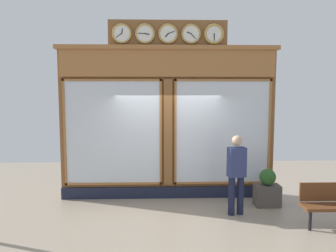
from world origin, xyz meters
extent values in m
plane|color=gray|center=(0.00, 2.80, 0.00)|extent=(14.00, 14.00, 0.00)
cube|color=brown|center=(0.00, -0.15, 1.78)|extent=(5.15, 0.30, 3.56)
cube|color=#191E33|center=(0.00, 0.02, 0.14)|extent=(5.15, 0.08, 0.28)
cube|color=#A56936|center=(0.00, 0.04, 3.25)|extent=(5.05, 0.08, 0.63)
cube|color=#A56936|center=(0.00, 0.02, 3.61)|extent=(5.25, 0.20, 0.10)
cube|color=silver|center=(-1.31, 0.01, 1.62)|extent=(2.22, 0.02, 2.43)
cube|color=#A56936|center=(-1.31, 0.04, 2.86)|extent=(2.32, 0.04, 0.05)
cube|color=#A56936|center=(-1.31, 0.04, 0.37)|extent=(2.32, 0.04, 0.05)
cube|color=#A56936|center=(-2.45, 0.04, 1.62)|extent=(0.05, 0.04, 2.53)
cube|color=#A56936|center=(-0.18, 0.04, 1.62)|extent=(0.05, 0.04, 2.53)
cube|color=silver|center=(1.31, 0.01, 1.62)|extent=(2.22, 0.02, 2.43)
cube|color=#A56936|center=(1.31, 0.04, 2.86)|extent=(2.32, 0.04, 0.05)
cube|color=#A56936|center=(1.31, 0.04, 0.37)|extent=(2.32, 0.04, 0.05)
cube|color=#A56936|center=(2.45, 0.04, 1.62)|extent=(0.05, 0.04, 2.53)
cube|color=#A56936|center=(0.18, 0.04, 1.62)|extent=(0.05, 0.04, 2.53)
cube|color=brown|center=(0.00, 0.03, 1.62)|extent=(0.20, 0.10, 2.53)
cube|color=brown|center=(0.00, -0.02, 3.92)|extent=(2.78, 0.06, 0.65)
cylinder|color=white|center=(-1.07, 0.06, 3.92)|extent=(0.38, 0.02, 0.38)
torus|color=#B79347|center=(-1.07, 0.06, 3.92)|extent=(0.47, 0.06, 0.47)
cube|color=black|center=(-1.07, 0.07, 3.87)|extent=(0.02, 0.01, 0.10)
cube|color=black|center=(-1.07, 0.07, 3.84)|extent=(0.02, 0.01, 0.16)
sphere|color=black|center=(-1.07, 0.08, 3.92)|extent=(0.02, 0.02, 0.02)
cylinder|color=white|center=(-0.53, 0.06, 3.92)|extent=(0.38, 0.02, 0.38)
torus|color=#B79347|center=(-0.53, 0.06, 3.92)|extent=(0.46, 0.05, 0.46)
cube|color=black|center=(-0.49, 0.07, 3.94)|extent=(0.10, 0.01, 0.06)
cube|color=black|center=(-0.59, 0.07, 3.86)|extent=(0.12, 0.01, 0.13)
sphere|color=black|center=(-0.53, 0.08, 3.92)|extent=(0.02, 0.02, 0.02)
cylinder|color=white|center=(0.00, 0.06, 3.92)|extent=(0.38, 0.02, 0.38)
torus|color=#B79347|center=(0.00, 0.06, 3.92)|extent=(0.46, 0.05, 0.46)
cube|color=black|center=(0.03, 0.07, 3.88)|extent=(0.08, 0.01, 0.09)
cube|color=black|center=(-0.07, 0.07, 3.95)|extent=(0.15, 0.01, 0.07)
sphere|color=black|center=(0.00, 0.08, 3.92)|extent=(0.02, 0.02, 0.02)
cylinder|color=white|center=(0.53, 0.06, 3.92)|extent=(0.38, 0.02, 0.38)
torus|color=#B79347|center=(0.53, 0.06, 3.92)|extent=(0.46, 0.05, 0.46)
cube|color=black|center=(0.48, 0.07, 3.91)|extent=(0.10, 0.01, 0.04)
cube|color=black|center=(0.61, 0.07, 3.92)|extent=(0.16, 0.01, 0.01)
sphere|color=black|center=(0.53, 0.08, 3.92)|extent=(0.02, 0.02, 0.02)
cylinder|color=white|center=(1.07, 0.06, 3.92)|extent=(0.38, 0.02, 0.38)
torus|color=#B79347|center=(1.07, 0.06, 3.92)|extent=(0.45, 0.04, 0.45)
cube|color=black|center=(1.06, 0.07, 3.97)|extent=(0.03, 0.01, 0.10)
cube|color=black|center=(1.13, 0.07, 3.87)|extent=(0.14, 0.01, 0.10)
sphere|color=black|center=(1.07, 0.08, 3.92)|extent=(0.02, 0.02, 0.02)
cylinder|color=#191E38|center=(-1.30, 1.18, 0.41)|extent=(0.14, 0.14, 0.82)
cylinder|color=#191E38|center=(-1.50, 1.14, 0.41)|extent=(0.14, 0.14, 0.82)
cube|color=navy|center=(-1.40, 1.16, 1.13)|extent=(0.40, 0.28, 0.62)
sphere|color=tan|center=(-1.40, 1.16, 1.58)|extent=(0.22, 0.22, 0.22)
cube|color=#4C4742|center=(-2.23, 0.65, 0.24)|extent=(0.56, 0.36, 0.49)
sphere|color=#285623|center=(-2.23, 0.65, 0.67)|extent=(0.37, 0.37, 0.37)
cube|color=#5B3319|center=(-3.15, 1.85, 0.69)|extent=(1.40, 0.04, 0.36)
cylinder|color=black|center=(-2.60, 2.02, 0.23)|extent=(0.06, 0.06, 0.45)
camera|label=1|loc=(0.27, 8.09, 2.63)|focal=36.39mm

